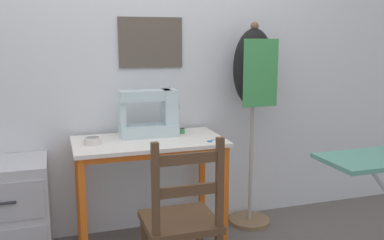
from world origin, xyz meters
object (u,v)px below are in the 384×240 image
Objects in this scene: wooden_chair at (181,222)px; dress_form at (253,81)px; sewing_machine at (152,115)px; thread_spool_near_machine at (182,131)px; fabric_bowl at (93,140)px; filing_cabinet at (12,211)px; scissors at (212,141)px.

wooden_chair is 0.60× the size of dress_form.
thread_spool_near_machine is at bearing 0.51° from sewing_machine.
fabric_bowl is at bearing 123.68° from wooden_chair.
fabric_bowl is at bearing -10.74° from filing_cabinet.
filing_cabinet is at bearing -178.96° from sewing_machine.
filing_cabinet is (-1.14, -0.02, -0.45)m from thread_spool_near_machine.
sewing_machine reaches higher than scissors.
wooden_chair is at bearing -90.55° from sewing_machine.
filing_cabinet is at bearing -178.64° from dress_form.
sewing_machine is 3.69× the size of fabric_bowl.
fabric_bowl is 1.23m from dress_form.
sewing_machine is at bearing 89.45° from wooden_chair.
wooden_chair reaches higher than thread_spool_near_machine.
dress_form reaches higher than sewing_machine.
sewing_machine is 0.44× the size of wooden_chair.
filing_cabinet is (-0.51, 0.10, -0.45)m from fabric_bowl.
dress_form is at bearing 2.22° from thread_spool_near_machine.
wooden_chair is (0.41, -0.61, -0.35)m from fabric_bowl.
sewing_machine is at bearing 1.04° from filing_cabinet.
sewing_machine is 0.62× the size of filing_cabinet.
thread_spool_near_machine is (0.22, 0.00, -0.13)m from sewing_machine.
wooden_chair is (-0.35, -0.46, -0.33)m from scissors.
dress_form is at bearing 1.74° from sewing_machine.
fabric_bowl is at bearing -173.36° from dress_form.
scissors is 1.36m from filing_cabinet.
scissors is at bearing -11.17° from filing_cabinet.
filing_cabinet is (-0.92, 0.71, -0.10)m from wooden_chair.
thread_spool_near_machine is (0.63, 0.12, -0.01)m from fabric_bowl.
scissors is at bearing -145.93° from dress_form.
wooden_chair is 1.40× the size of filing_cabinet.
fabric_bowl reaches higher than filing_cabinet.
fabric_bowl is 0.07× the size of dress_form.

